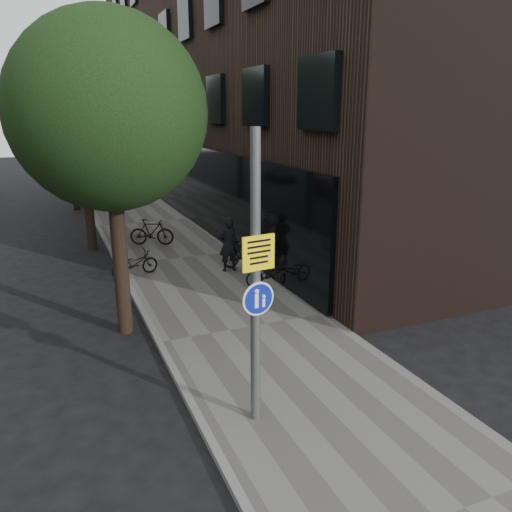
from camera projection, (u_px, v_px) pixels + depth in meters
ground at (302, 401)px, 9.51m from camera, size 120.00×120.00×0.00m
sidewalk at (181, 259)px, 18.43m from camera, size 4.50×60.00×0.12m
curb_edge at (119, 266)px, 17.59m from camera, size 0.15×60.00×0.13m
building_right_dark_brick at (259, 47)px, 29.62m from camera, size 12.00×40.00×18.00m
street_tree_near at (112, 121)px, 11.24m from camera, size 4.40×4.40×7.50m
street_tree_mid at (82, 117)px, 18.76m from camera, size 5.00×5.00×7.80m
street_tree_far at (69, 115)px, 26.72m from camera, size 5.00×5.00×7.80m
signpost at (255, 283)px, 8.11m from camera, size 0.58×0.17×4.98m
pedestrian at (228, 244)px, 16.65m from camera, size 0.67×0.44×1.85m
parked_bike_facade_near at (272, 274)px, 15.21m from camera, size 1.67×0.97×0.83m
parked_bike_facade_far at (243, 253)px, 17.28m from camera, size 1.59×0.63×0.93m
parked_bike_curb_near at (135, 263)px, 16.27m from camera, size 1.67×0.92×0.83m
parked_bike_curb_far at (152, 232)px, 20.00m from camera, size 1.81×1.20×1.06m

